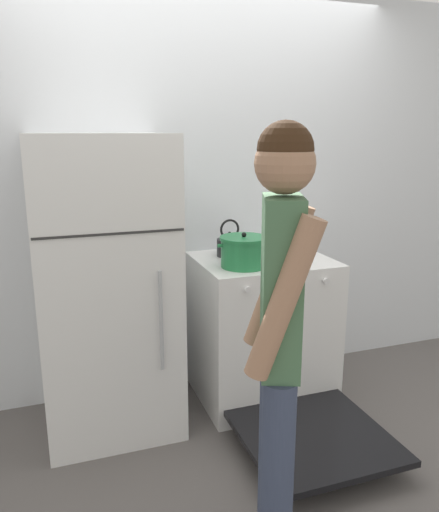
# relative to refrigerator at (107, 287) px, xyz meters

# --- Properties ---
(ground_plane) EXTENTS (14.00, 14.00, 0.00)m
(ground_plane) POSITION_rel_refrigerator_xyz_m (0.66, 0.34, -0.84)
(ground_plane) COLOR #5B5654
(wall_back) EXTENTS (10.00, 0.06, 2.55)m
(wall_back) POSITION_rel_refrigerator_xyz_m (0.66, 0.37, 0.44)
(wall_back) COLOR silver
(wall_back) RESTS_ON ground_plane
(refrigerator) EXTENTS (0.74, 0.71, 1.68)m
(refrigerator) POSITION_rel_refrigerator_xyz_m (0.00, 0.00, 0.00)
(refrigerator) COLOR white
(refrigerator) RESTS_ON ground_plane
(stove_range) EXTENTS (0.81, 1.41, 0.92)m
(stove_range) POSITION_rel_refrigerator_xyz_m (0.96, -0.03, -0.38)
(stove_range) COLOR white
(stove_range) RESTS_ON ground_plane
(dutch_oven_pot) EXTENTS (0.32, 0.28, 0.20)m
(dutch_oven_pot) POSITION_rel_refrigerator_xyz_m (0.78, -0.13, 0.17)
(dutch_oven_pot) COLOR #237A42
(dutch_oven_pot) RESTS_ON stove_range
(tea_kettle) EXTENTS (0.20, 0.16, 0.24)m
(tea_kettle) POSITION_rel_refrigerator_xyz_m (0.79, 0.14, 0.16)
(tea_kettle) COLOR black
(tea_kettle) RESTS_ON stove_range
(utensil_jar) EXTENTS (0.08, 0.08, 0.28)m
(utensil_jar) POSITION_rel_refrigerator_xyz_m (1.16, 0.15, 0.15)
(utensil_jar) COLOR #B7BABF
(utensil_jar) RESTS_ON stove_range
(person) EXTENTS (0.36, 0.41, 1.72)m
(person) POSITION_rel_refrigerator_xyz_m (0.47, -1.23, 0.14)
(person) COLOR #38425B
(person) RESTS_ON ground_plane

